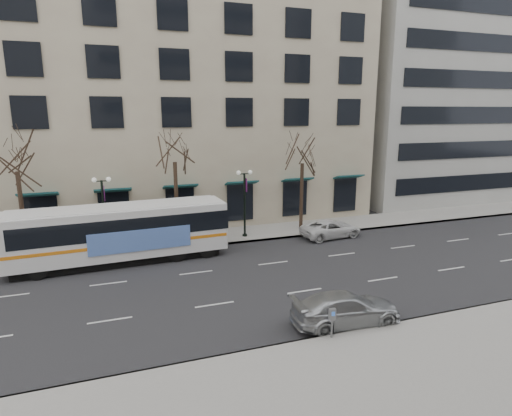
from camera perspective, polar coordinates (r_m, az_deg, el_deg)
name	(u,v)px	position (r m, az deg, el deg)	size (l,w,h in m)	color
ground	(204,287)	(24.17, -6.88, -10.44)	(160.00, 160.00, 0.00)	black
sidewalk_far	(242,234)	(33.56, -1.93, -3.50)	(80.00, 4.00, 0.15)	gray
building_hotel	(130,83)	(42.88, -16.49, 15.66)	(40.00, 20.00, 24.00)	tan
building_office	(432,40)	(56.85, 22.39, 20.00)	(25.00, 20.00, 35.00)	#999993
tree_far_left	(15,156)	(31.12, -29.43, 6.01)	(3.60, 3.60, 8.34)	black
tree_far_mid	(174,149)	(30.98, -10.84, 7.79)	(3.60, 3.60, 8.55)	black
tree_far_right	(303,151)	(33.99, 6.23, 7.55)	(3.60, 3.60, 8.06)	black
lamp_post_left	(104,210)	(30.64, -19.61, -0.30)	(1.22, 0.45, 5.21)	black
lamp_post_right	(245,200)	(32.12, -1.52, 1.03)	(1.22, 0.45, 5.21)	black
city_bus	(121,232)	(28.54, -17.57, -3.02)	(13.69, 3.62, 3.68)	silver
silver_car	(346,309)	(20.35, 11.90, -13.00)	(2.07, 5.09, 1.48)	#B3B6BB
white_pickup	(331,229)	(33.35, 9.95, -2.74)	(2.21, 4.79, 1.33)	silver
pay_station	(332,317)	(18.73, 10.14, -14.09)	(0.30, 0.22, 1.30)	slate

